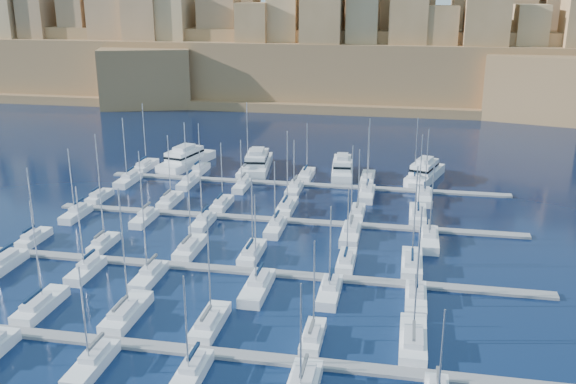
% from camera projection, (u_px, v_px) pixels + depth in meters
% --- Properties ---
extents(ground, '(600.00, 600.00, 0.00)m').
position_uv_depth(ground, '(270.00, 242.00, 104.27)').
color(ground, black).
rests_on(ground, ground).
extents(pontoon_near, '(84.00, 2.00, 0.40)m').
position_uv_depth(pontoon_near, '(206.00, 352.00, 72.40)').
color(pontoon_near, slate).
rests_on(pontoon_near, ground).
extents(pontoon_mid_near, '(84.00, 2.00, 0.40)m').
position_uv_depth(pontoon_mid_near, '(252.00, 271.00, 92.98)').
color(pontoon_mid_near, slate).
rests_on(pontoon_mid_near, ground).
extents(pontoon_mid_far, '(84.00, 2.00, 0.40)m').
position_uv_depth(pontoon_mid_far, '(282.00, 220.00, 113.57)').
color(pontoon_mid_far, slate).
rests_on(pontoon_mid_far, ground).
extents(pontoon_far, '(84.00, 2.00, 0.40)m').
position_uv_depth(pontoon_far, '(303.00, 184.00, 134.16)').
color(pontoon_far, slate).
rests_on(pontoon_far, ground).
extents(sailboat_1, '(2.90, 9.65, 14.99)m').
position_uv_depth(sailboat_1, '(40.00, 306.00, 81.82)').
color(sailboat_1, white).
rests_on(sailboat_1, ground).
extents(sailboat_2, '(3.04, 10.13, 17.15)m').
position_uv_depth(sailboat_2, '(126.00, 313.00, 79.96)').
color(sailboat_2, white).
rests_on(sailboat_2, ground).
extents(sailboat_3, '(2.77, 9.24, 14.51)m').
position_uv_depth(sailboat_3, '(210.00, 323.00, 77.60)').
color(sailboat_3, white).
rests_on(sailboat_3, ground).
extents(sailboat_4, '(2.26, 7.52, 12.87)m').
position_uv_depth(sailboat_4, '(313.00, 337.00, 74.55)').
color(sailboat_4, white).
rests_on(sailboat_4, ground).
extents(sailboat_5, '(3.09, 10.30, 14.81)m').
position_uv_depth(sailboat_5, '(413.00, 340.00, 73.77)').
color(sailboat_5, white).
rests_on(sailboat_5, ground).
extents(sailboat_8, '(2.67, 8.91, 12.71)m').
position_uv_depth(sailboat_8, '(92.00, 364.00, 69.22)').
color(sailboat_8, white).
rests_on(sailboat_8, ground).
extents(sailboat_9, '(2.59, 8.62, 12.60)m').
position_uv_depth(sailboat_9, '(191.00, 374.00, 67.37)').
color(sailboat_9, white).
rests_on(sailboat_9, ground).
extents(sailboat_12, '(2.29, 7.65, 12.77)m').
position_uv_depth(sailboat_12, '(34.00, 238.00, 103.95)').
color(sailboat_12, white).
rests_on(sailboat_12, ground).
extents(sailboat_13, '(2.28, 7.59, 11.86)m').
position_uv_depth(sailboat_13, '(103.00, 244.00, 101.77)').
color(sailboat_13, white).
rests_on(sailboat_13, ground).
extents(sailboat_14, '(2.80, 9.32, 13.78)m').
position_uv_depth(sailboat_14, '(190.00, 248.00, 100.03)').
color(sailboat_14, white).
rests_on(sailboat_14, ground).
extents(sailboat_15, '(2.70, 8.99, 12.83)m').
position_uv_depth(sailboat_15, '(252.00, 253.00, 98.10)').
color(sailboat_15, white).
rests_on(sailboat_15, ground).
extents(sailboat_16, '(2.48, 8.25, 12.05)m').
position_uv_depth(sailboat_16, '(346.00, 261.00, 95.18)').
color(sailboat_16, white).
rests_on(sailboat_16, ground).
extents(sailboat_17, '(3.00, 10.01, 15.80)m').
position_uv_depth(sailboat_17, '(412.00, 264.00, 94.27)').
color(sailboat_17, white).
rests_on(sailboat_17, ground).
extents(sailboat_18, '(3.13, 10.44, 16.19)m').
position_uv_depth(sailboat_18, '(0.00, 265.00, 93.60)').
color(sailboat_18, white).
rests_on(sailboat_18, ground).
extents(sailboat_19, '(2.52, 8.41, 13.78)m').
position_uv_depth(sailboat_19, '(86.00, 270.00, 92.21)').
color(sailboat_19, white).
rests_on(sailboat_19, ground).
extents(sailboat_20, '(2.64, 8.81, 14.62)m').
position_uv_depth(sailboat_20, '(149.00, 276.00, 90.30)').
color(sailboat_20, white).
rests_on(sailboat_20, ground).
extents(sailboat_21, '(3.05, 10.16, 14.41)m').
position_uv_depth(sailboat_21, '(257.00, 287.00, 86.86)').
color(sailboat_21, white).
rests_on(sailboat_21, ground).
extents(sailboat_22, '(2.67, 8.88, 13.27)m').
position_uv_depth(sailboat_22, '(330.00, 291.00, 85.70)').
color(sailboat_22, white).
rests_on(sailboat_22, ground).
extents(sailboat_23, '(2.73, 9.09, 14.01)m').
position_uv_depth(sailboat_23, '(416.00, 299.00, 83.59)').
color(sailboat_23, white).
rests_on(sailboat_23, ground).
extents(sailboat_24, '(2.36, 7.86, 13.36)m').
position_uv_depth(sailboat_24, '(99.00, 197.00, 124.56)').
color(sailboat_24, white).
rests_on(sailboat_24, ground).
extents(sailboat_25, '(2.56, 8.53, 13.61)m').
position_uv_depth(sailboat_25, '(170.00, 200.00, 122.31)').
color(sailboat_25, white).
rests_on(sailboat_25, ground).
extents(sailboat_26, '(2.48, 8.26, 12.72)m').
position_uv_depth(sailboat_26, '(222.00, 204.00, 120.35)').
color(sailboat_26, white).
rests_on(sailboat_26, ground).
extents(sailboat_27, '(2.82, 9.39, 15.29)m').
position_uv_depth(sailboat_27, '(287.00, 207.00, 118.66)').
color(sailboat_27, white).
rests_on(sailboat_27, ground).
extents(sailboat_28, '(2.40, 8.01, 12.68)m').
position_uv_depth(sailboat_28, '(358.00, 213.00, 115.69)').
color(sailboat_28, white).
rests_on(sailboat_28, ground).
extents(sailboat_29, '(2.96, 9.87, 15.61)m').
position_uv_depth(sailboat_29, '(418.00, 215.00, 114.64)').
color(sailboat_29, white).
rests_on(sailboat_29, ground).
extents(sailboat_30, '(2.50, 8.33, 13.15)m').
position_uv_depth(sailboat_30, '(76.00, 214.00, 115.23)').
color(sailboat_30, white).
rests_on(sailboat_30, ground).
extents(sailboat_31, '(2.43, 8.11, 13.30)m').
position_uv_depth(sailboat_31, '(145.00, 218.00, 113.01)').
color(sailboat_31, white).
rests_on(sailboat_31, ground).
extents(sailboat_32, '(2.47, 8.22, 12.92)m').
position_uv_depth(sailboat_32, '(203.00, 222.00, 111.04)').
color(sailboat_32, white).
rests_on(sailboat_32, ground).
extents(sailboat_33, '(2.52, 8.40, 12.73)m').
position_uv_depth(sailboat_33, '(276.00, 227.00, 108.66)').
color(sailboat_33, white).
rests_on(sailboat_33, ground).
extents(sailboat_34, '(2.91, 9.71, 16.16)m').
position_uv_depth(sailboat_34, '(351.00, 234.00, 105.77)').
color(sailboat_34, white).
rests_on(sailboat_34, ground).
extents(sailboat_35, '(3.00, 9.99, 14.00)m').
position_uv_depth(sailboat_35, '(429.00, 239.00, 103.39)').
color(sailboat_35, white).
rests_on(sailboat_35, ground).
extents(sailboat_36, '(2.85, 9.51, 15.33)m').
position_uv_depth(sailboat_36, '(145.00, 166.00, 145.91)').
color(sailboat_36, white).
rests_on(sailboat_36, ground).
extents(sailboat_37, '(2.50, 8.35, 11.44)m').
position_uv_depth(sailboat_37, '(199.00, 170.00, 143.06)').
color(sailboat_37, white).
rests_on(sailboat_37, ground).
extents(sailboat_38, '(2.90, 9.68, 16.26)m').
position_uv_depth(sailboat_38, '(247.00, 171.00, 141.72)').
color(sailboat_38, white).
rests_on(sailboat_38, ground).
extents(sailboat_39, '(2.66, 8.86, 12.38)m').
position_uv_depth(sailboat_39, '(306.00, 175.00, 138.99)').
color(sailboat_39, white).
rests_on(sailboat_39, ground).
extents(sailboat_40, '(2.72, 9.08, 13.83)m').
position_uv_depth(sailboat_40, '(368.00, 178.00, 136.73)').
color(sailboat_40, white).
rests_on(sailboat_40, ground).
extents(sailboat_41, '(2.54, 8.47, 14.40)m').
position_uv_depth(sailboat_41, '(414.00, 181.00, 134.70)').
color(sailboat_41, white).
rests_on(sailboat_41, ground).
extents(sailboat_42, '(2.76, 9.21, 14.45)m').
position_uv_depth(sailboat_42, '(128.00, 180.00, 135.35)').
color(sailboat_42, white).
rests_on(sailboat_42, ground).
extents(sailboat_43, '(2.41, 8.04, 13.84)m').
position_uv_depth(sailboat_43, '(188.00, 183.00, 133.58)').
color(sailboat_43, white).
rests_on(sailboat_43, ground).
extents(sailboat_44, '(2.37, 7.89, 10.72)m').
position_uv_depth(sailboat_44, '(242.00, 186.00, 131.57)').
color(sailboat_44, white).
rests_on(sailboat_44, ground).
extents(sailboat_45, '(2.56, 8.53, 11.27)m').
position_uv_depth(sailboat_45, '(294.00, 189.00, 129.33)').
color(sailboat_45, white).
rests_on(sailboat_45, ground).
extents(sailboat_46, '(2.82, 9.41, 14.60)m').
position_uv_depth(sailboat_46, '(367.00, 194.00, 126.31)').
color(sailboat_46, white).
rests_on(sailboat_46, ground).
extents(sailboat_47, '(2.82, 9.41, 14.62)m').
position_uv_depth(sailboat_47, '(424.00, 197.00, 124.32)').
color(sailboat_47, white).
rests_on(sailboat_47, ground).
extents(motor_yacht_a, '(9.11, 18.59, 5.25)m').
position_uv_depth(motor_yacht_a, '(186.00, 159.00, 148.32)').
color(motor_yacht_a, white).
rests_on(motor_yacht_a, ground).
extents(motor_yacht_b, '(7.29, 17.94, 5.25)m').
position_uv_depth(motor_yacht_b, '(257.00, 162.00, 145.09)').
color(motor_yacht_b, white).
rests_on(motor_yacht_b, ground).
extents(motor_yacht_c, '(5.66, 14.91, 5.25)m').
position_uv_depth(motor_yacht_c, '(342.00, 168.00, 140.34)').
color(motor_yacht_c, white).
rests_on(motor_yacht_c, ground).
extents(motor_yacht_d, '(8.93, 16.02, 5.25)m').
position_uv_depth(motor_yacht_d, '(425.00, 172.00, 137.54)').
color(motor_yacht_d, white).
rests_on(motor_yacht_d, ground).
extents(fortified_city, '(460.00, 108.95, 59.52)m').
position_uv_depth(fortified_city, '(356.00, 55.00, 245.12)').
color(fortified_city, brown).
rests_on(fortified_city, ground).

